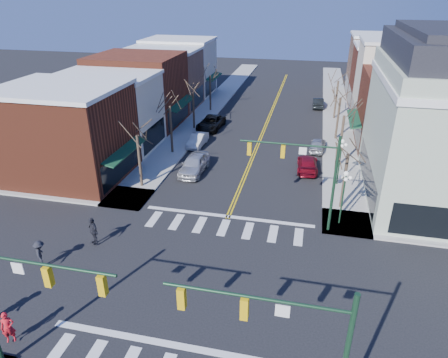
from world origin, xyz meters
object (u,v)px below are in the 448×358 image
Objects in this scene: lamppost_midblock at (341,154)px; pedestrian_red_a at (8,327)px; car_left_mid at (198,140)px; car_left_far at (211,123)px; car_right_near at (307,164)px; car_left_near at (194,164)px; pedestrian_dark_b at (40,254)px; car_right_far at (318,103)px; lamppost_corner at (344,189)px; car_right_mid at (317,145)px; pedestrian_dark_a at (93,231)px.

lamppost_midblock is 2.48× the size of pedestrian_red_a.
car_left_far is (0.00, 5.89, 0.09)m from car_left_mid.
lamppost_midblock is 4.44m from car_right_near.
lamppost_midblock is 13.17m from car_left_near.
pedestrian_dark_b is (-5.20, -15.61, 0.19)m from car_left_near.
pedestrian_dark_b is (-3.60, -28.17, 0.28)m from car_left_far.
car_right_far is 48.42m from pedestrian_red_a.
car_left_near is at bearing 64.86° from car_right_far.
lamppost_corner is at bearing -39.77° from car_left_mid.
lamppost_midblock is at bearing 1.78° from car_left_near.
car_right_far is (-1.95, 31.60, -2.27)m from lamppost_corner.
pedestrian_dark_b is (-2.12, 5.53, 0.02)m from pedestrian_red_a.
pedestrian_red_a is (-1.48, -33.70, 0.26)m from car_left_far.
pedestrian_red_a reaches higher than car_right_mid.
lamppost_midblock reaches higher than car_left_near.
car_left_far is 3.13× the size of pedestrian_red_a.
car_left_near reaches higher than car_right_near.
car_left_near is 2.87× the size of pedestrian_red_a.
lamppost_midblock is at bearing 90.00° from lamppost_corner.
car_right_near is (11.94, -3.89, -0.01)m from car_left_mid.
car_right_far is (12.65, 18.50, 0.02)m from car_left_mid.
car_right_far is at bearing 67.75° from car_left_near.
lamppost_corner is 21.88m from pedestrian_red_a.
car_right_mid is 25.36m from pedestrian_dark_a.
car_left_far reaches higher than car_right_near.
pedestrian_dark_a reaches higher than car_left_near.
pedestrian_red_a is (-1.48, -27.81, 0.35)m from car_left_mid.
car_left_mid is 2.28× the size of pedestrian_dark_b.
car_left_near is 16.45m from pedestrian_dark_b.
lamppost_midblock is 0.79× the size of car_left_far.
car_left_mid is at bearing -44.45° from pedestrian_dark_b.
car_right_near is (-2.66, 9.20, -2.30)m from lamppost_corner.
lamppost_midblock is (0.00, 6.50, 0.00)m from lamppost_corner.
lamppost_corner is at bearing 92.09° from car_right_far.
lamppost_corner and lamppost_midblock have the same top height.
car_right_far is (12.65, 12.61, -0.07)m from car_left_far.
pedestrian_dark_b is (-18.20, -9.18, -1.92)m from lamppost_corner.
pedestrian_dark_a is (-3.25, -12.69, 0.27)m from car_left_near.
car_right_mid is at bearing -15.32° from car_left_far.
car_left_far is (-1.60, 12.56, -0.09)m from car_left_near.
lamppost_corner is 6.50m from lamppost_midblock.
pedestrian_dark_a reaches higher than car_left_far.
car_left_mid is at bearing -86.26° from car_left_far.
car_right_near is at bearing -35.58° from car_left_far.
car_right_near is 24.08m from pedestrian_dark_b.
car_right_near is at bearing 106.10° from lamppost_corner.
car_left_far is 28.40m from pedestrian_dark_b.
car_right_far reaches higher than car_left_mid.
lamppost_midblock reaches higher than pedestrian_dark_b.
car_right_far is 40.48m from pedestrian_dark_a.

